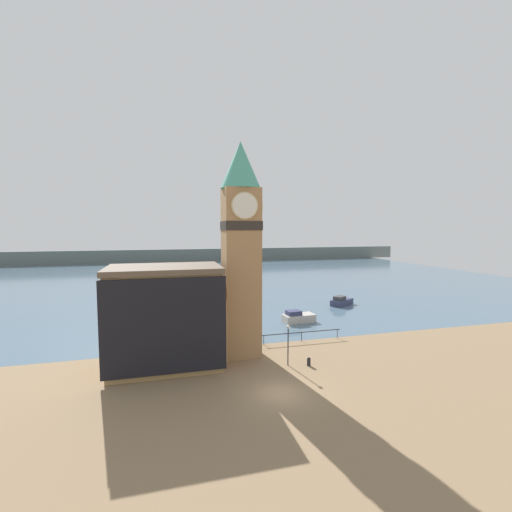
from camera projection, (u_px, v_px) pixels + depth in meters
name	position (u px, v px, depth m)	size (l,w,h in m)	color
ground_plane	(280.00, 393.00, 27.08)	(160.00, 160.00, 0.00)	#846B4C
water	(199.00, 275.00, 96.12)	(160.00, 120.00, 0.00)	slate
far_shoreline	(190.00, 255.00, 134.50)	(180.00, 3.00, 5.00)	slate
pier_railing	(302.00, 333.00, 39.53)	(9.71, 0.08, 1.09)	#232328
clock_tower	(241.00, 244.00, 34.63)	(4.06, 4.06, 21.67)	#9E754C
pier_building	(165.00, 316.00, 32.15)	(10.47, 6.89, 9.53)	#A88451
boat_near	(298.00, 317.00, 47.65)	(4.64, 2.57, 1.68)	#B7B2A8
boat_far	(341.00, 301.00, 58.25)	(4.79, 4.02, 1.63)	#333856
mooring_bollard_near	(309.00, 361.00, 32.50)	(0.36, 0.36, 0.82)	black
lamp_post	(288.00, 337.00, 32.42)	(0.32, 0.32, 3.90)	black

